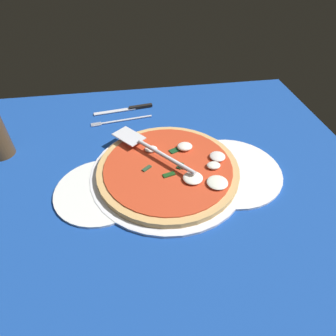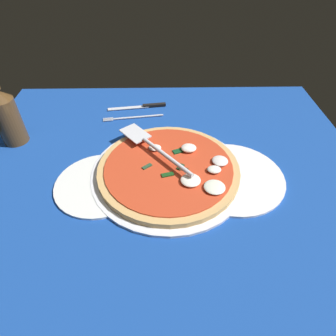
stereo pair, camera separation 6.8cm
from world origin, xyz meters
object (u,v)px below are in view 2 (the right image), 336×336
at_px(dinner_plate_left, 99,184).
at_px(dinner_plate_right, 231,177).
at_px(pizza, 169,168).
at_px(pizza_server, 153,146).
at_px(beer_bottle, 5,114).
at_px(place_setting_far, 138,113).

xyz_separation_m(dinner_plate_left, dinner_plate_right, (0.31, 0.02, 0.00)).
bearing_deg(pizza, pizza_server, 126.72).
relative_size(dinner_plate_right, beer_bottle, 1.08).
xyz_separation_m(dinner_plate_right, pizza, (-0.15, 0.02, 0.02)).
relative_size(pizza_server, beer_bottle, 0.95).
height_order(pizza_server, beer_bottle, beer_bottle).
height_order(dinner_plate_left, place_setting_far, place_setting_far).
bearing_deg(pizza_server, pizza, 177.39).
bearing_deg(beer_bottle, pizza, -18.50).
relative_size(dinner_plate_left, beer_bottle, 0.91).
height_order(pizza_server, place_setting_far, pizza_server).
bearing_deg(pizza_server, place_setting_far, -26.12).
relative_size(dinner_plate_left, pizza, 0.61).
height_order(dinner_plate_right, pizza_server, pizza_server).
bearing_deg(beer_bottle, pizza_server, -12.87).
bearing_deg(dinner_plate_right, pizza_server, 159.36).
bearing_deg(dinner_plate_left, dinner_plate_right, 3.39).
distance_m(pizza, pizza_server, 0.07).
bearing_deg(beer_bottle, dinner_plate_right, -15.51).
bearing_deg(pizza_server, dinner_plate_right, -149.98).
distance_m(pizza_server, beer_bottle, 0.39).
height_order(dinner_plate_left, pizza, pizza).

